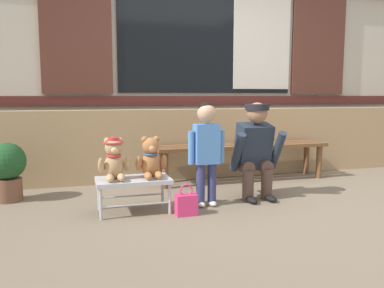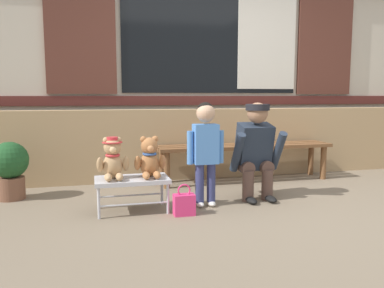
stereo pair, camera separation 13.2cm
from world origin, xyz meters
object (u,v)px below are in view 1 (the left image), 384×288
Objects in this scene: small_display_bench at (133,182)px; teddy_bear_plain at (151,159)px; handbag_on_ground at (186,204)px; child_standing at (206,142)px; adult_crouching at (255,150)px; teddy_bear_with_hat at (114,160)px; potted_plant at (7,168)px; wooden_bench_long at (242,150)px.

teddy_bear_plain is (0.16, 0.00, 0.20)m from small_display_bench.
child_standing is at bearing 40.81° from handbag_on_ground.
teddy_bear_plain is 0.38× the size of adult_crouching.
teddy_bear_with_hat is 1.00× the size of teddy_bear_plain.
small_display_bench is 0.74m from child_standing.
child_standing is 1.68× the size of potted_plant.
wooden_bench_long is 1.56m from teddy_bear_plain.
potted_plant is at bearing -175.39° from wooden_bench_long.
potted_plant is (-0.96, 0.70, -0.15)m from teddy_bear_with_hat.
teddy_bear_with_hat reaches higher than small_display_bench.
wooden_bench_long is 3.28× the size of small_display_bench.
small_display_bench is 1.76× the size of teddy_bear_plain.
teddy_bear_with_hat reaches higher than handbag_on_ground.
wooden_bench_long is at bearing 35.61° from teddy_bear_plain.
handbag_on_ground is (-0.81, -0.36, -0.38)m from adult_crouching.
teddy_bear_plain reaches higher than potted_plant.
teddy_bear_with_hat is at bearing -174.54° from adult_crouching.
teddy_bear_plain is 0.53m from child_standing.
adult_crouching reaches higher than potted_plant.
potted_plant is (-1.79, 0.71, -0.27)m from child_standing.
wooden_bench_long is 1.54m from handbag_on_ground.
adult_crouching reaches higher than handbag_on_ground.
teddy_bear_with_hat is at bearing -150.27° from wooden_bench_long.
adult_crouching is (1.23, 0.13, 0.21)m from small_display_bench.
adult_crouching is at bearing 5.46° from teddy_bear_with_hat.
wooden_bench_long is 2.19× the size of child_standing.
teddy_bear_with_hat is at bearing 179.53° from child_standing.
wooden_bench_long is at bearing 50.38° from child_standing.
adult_crouching reaches higher than small_display_bench.
adult_crouching is at bearing 6.26° from small_display_bench.
child_standing is 1.94m from potted_plant.
handbag_on_ground is 0.48× the size of potted_plant.
adult_crouching is 2.42m from potted_plant.
adult_crouching is 3.49× the size of handbag_on_ground.
child_standing is 3.52× the size of handbag_on_ground.
child_standing reaches higher than handbag_on_ground.
small_display_bench is 0.50m from handbag_on_ground.
teddy_bear_plain is (-1.26, -0.91, 0.09)m from wooden_bench_long.
child_standing is at bearing -0.69° from teddy_bear_plain.
teddy_bear_plain is 0.64× the size of potted_plant.
teddy_bear_plain is at bearing -144.39° from wooden_bench_long.
teddy_bear_with_hat is 0.64× the size of potted_plant.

